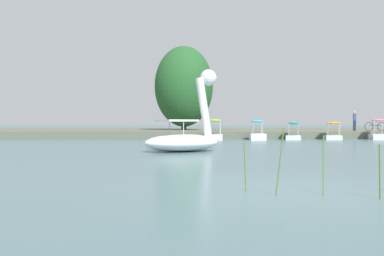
{
  "coord_description": "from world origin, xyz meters",
  "views": [
    {
      "loc": [
        -1.87,
        -7.58,
        1.19
      ],
      "look_at": [
        -0.98,
        16.25,
        0.93
      ],
      "focal_mm": 40.79,
      "sensor_mm": 36.0,
      "label": 1
    }
  ],
  "objects_px": {
    "pedal_boat_orange": "(333,134)",
    "pedal_boat_pink": "(378,134)",
    "swan_boat": "(185,135)",
    "person_on_path": "(355,121)",
    "pedal_boat_teal": "(293,135)",
    "tree_willow_overhanging": "(184,87)",
    "pedal_boat_lime": "(215,134)",
    "pedal_boat_cyan": "(257,135)",
    "bicycle_parked": "(375,127)"
  },
  "relations": [
    {
      "from": "pedal_boat_orange",
      "to": "pedal_boat_pink",
      "type": "relative_size",
      "value": 0.95
    },
    {
      "from": "person_on_path",
      "to": "pedal_boat_teal",
      "type": "bearing_deg",
      "value": -144.48
    },
    {
      "from": "tree_willow_overhanging",
      "to": "bicycle_parked",
      "type": "relative_size",
      "value": 4.66
    },
    {
      "from": "person_on_path",
      "to": "bicycle_parked",
      "type": "height_order",
      "value": "person_on_path"
    },
    {
      "from": "pedal_boat_cyan",
      "to": "person_on_path",
      "type": "xyz_separation_m",
      "value": [
        9.13,
        5.06,
        1.02
      ]
    },
    {
      "from": "pedal_boat_lime",
      "to": "person_on_path",
      "type": "height_order",
      "value": "person_on_path"
    },
    {
      "from": "pedal_boat_lime",
      "to": "pedal_boat_pink",
      "type": "bearing_deg",
      "value": 0.47
    },
    {
      "from": "pedal_boat_teal",
      "to": "pedal_boat_pink",
      "type": "xyz_separation_m",
      "value": [
        6.18,
        -0.15,
        0.06
      ]
    },
    {
      "from": "pedal_boat_cyan",
      "to": "tree_willow_overhanging",
      "type": "bearing_deg",
      "value": 113.09
    },
    {
      "from": "pedal_boat_cyan",
      "to": "pedal_boat_pink",
      "type": "relative_size",
      "value": 1.01
    },
    {
      "from": "swan_boat",
      "to": "pedal_boat_cyan",
      "type": "distance_m",
      "value": 13.5
    },
    {
      "from": "pedal_boat_teal",
      "to": "person_on_path",
      "type": "xyz_separation_m",
      "value": [
        6.41,
        4.57,
        1.04
      ]
    },
    {
      "from": "pedal_boat_lime",
      "to": "bicycle_parked",
      "type": "relative_size",
      "value": 1.26
    },
    {
      "from": "pedal_boat_lime",
      "to": "pedal_boat_cyan",
      "type": "distance_m",
      "value": 3.02
    },
    {
      "from": "person_on_path",
      "to": "bicycle_parked",
      "type": "xyz_separation_m",
      "value": [
        1.34,
        -0.9,
        -0.47
      ]
    },
    {
      "from": "swan_boat",
      "to": "person_on_path",
      "type": "bearing_deg",
      "value": 50.18
    },
    {
      "from": "pedal_boat_cyan",
      "to": "bicycle_parked",
      "type": "distance_m",
      "value": 11.28
    },
    {
      "from": "pedal_boat_orange",
      "to": "bicycle_parked",
      "type": "xyz_separation_m",
      "value": [
        4.82,
        3.7,
        0.52
      ]
    },
    {
      "from": "swan_boat",
      "to": "pedal_boat_orange",
      "type": "relative_size",
      "value": 1.86
    },
    {
      "from": "pedal_boat_teal",
      "to": "tree_willow_overhanging",
      "type": "height_order",
      "value": "tree_willow_overhanging"
    },
    {
      "from": "swan_boat",
      "to": "person_on_path",
      "type": "relative_size",
      "value": 2.33
    },
    {
      "from": "tree_willow_overhanging",
      "to": "person_on_path",
      "type": "height_order",
      "value": "tree_willow_overhanging"
    },
    {
      "from": "pedal_boat_cyan",
      "to": "person_on_path",
      "type": "distance_m",
      "value": 10.48
    },
    {
      "from": "pedal_boat_pink",
      "to": "bicycle_parked",
      "type": "height_order",
      "value": "pedal_boat_pink"
    },
    {
      "from": "swan_boat",
      "to": "pedal_boat_teal",
      "type": "bearing_deg",
      "value": 57.71
    },
    {
      "from": "pedal_boat_orange",
      "to": "person_on_path",
      "type": "distance_m",
      "value": 5.86
    },
    {
      "from": "pedal_boat_pink",
      "to": "person_on_path",
      "type": "xyz_separation_m",
      "value": [
        0.23,
        4.72,
        0.97
      ]
    },
    {
      "from": "person_on_path",
      "to": "bicycle_parked",
      "type": "bearing_deg",
      "value": -33.95
    },
    {
      "from": "pedal_boat_cyan",
      "to": "pedal_boat_teal",
      "type": "height_order",
      "value": "pedal_boat_cyan"
    },
    {
      "from": "pedal_boat_pink",
      "to": "tree_willow_overhanging",
      "type": "relative_size",
      "value": 0.26
    },
    {
      "from": "pedal_boat_teal",
      "to": "pedal_boat_orange",
      "type": "distance_m",
      "value": 2.93
    },
    {
      "from": "pedal_boat_pink",
      "to": "tree_willow_overhanging",
      "type": "distance_m",
      "value": 18.5
    },
    {
      "from": "pedal_boat_cyan",
      "to": "pedal_boat_orange",
      "type": "xyz_separation_m",
      "value": [
        5.65,
        0.45,
        0.02
      ]
    },
    {
      "from": "pedal_boat_orange",
      "to": "pedal_boat_pink",
      "type": "bearing_deg",
      "value": -2.07
    },
    {
      "from": "pedal_boat_cyan",
      "to": "pedal_boat_orange",
      "type": "distance_m",
      "value": 5.67
    },
    {
      "from": "pedal_boat_cyan",
      "to": "pedal_boat_orange",
      "type": "height_order",
      "value": "pedal_boat_cyan"
    },
    {
      "from": "pedal_boat_teal",
      "to": "pedal_boat_orange",
      "type": "height_order",
      "value": "pedal_boat_orange"
    },
    {
      "from": "pedal_boat_teal",
      "to": "bicycle_parked",
      "type": "relative_size",
      "value": 1.19
    },
    {
      "from": "pedal_boat_pink",
      "to": "bicycle_parked",
      "type": "distance_m",
      "value": 4.16
    },
    {
      "from": "tree_willow_overhanging",
      "to": "pedal_boat_cyan",
      "type": "bearing_deg",
      "value": -66.91
    },
    {
      "from": "pedal_boat_teal",
      "to": "pedal_boat_pink",
      "type": "height_order",
      "value": "pedal_boat_pink"
    },
    {
      "from": "swan_boat",
      "to": "person_on_path",
      "type": "distance_m",
      "value": 22.7
    },
    {
      "from": "pedal_boat_lime",
      "to": "tree_willow_overhanging",
      "type": "xyz_separation_m",
      "value": [
        -1.99,
        11.5,
        4.33
      ]
    },
    {
      "from": "pedal_boat_cyan",
      "to": "tree_willow_overhanging",
      "type": "xyz_separation_m",
      "value": [
        -5.0,
        11.74,
        4.4
      ]
    },
    {
      "from": "pedal_boat_lime",
      "to": "pedal_boat_cyan",
      "type": "height_order",
      "value": "pedal_boat_lime"
    },
    {
      "from": "pedal_boat_teal",
      "to": "tree_willow_overhanging",
      "type": "relative_size",
      "value": 0.25
    },
    {
      "from": "pedal_boat_orange",
      "to": "tree_willow_overhanging",
      "type": "xyz_separation_m",
      "value": [
        -10.65,
        11.29,
        4.37
      ]
    },
    {
      "from": "swan_boat",
      "to": "person_on_path",
      "type": "xyz_separation_m",
      "value": [
        14.53,
        17.42,
        0.69
      ]
    },
    {
      "from": "bicycle_parked",
      "to": "pedal_boat_orange",
      "type": "bearing_deg",
      "value": -142.49
    },
    {
      "from": "pedal_boat_lime",
      "to": "swan_boat",
      "type": "bearing_deg",
      "value": -100.74
    }
  ]
}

